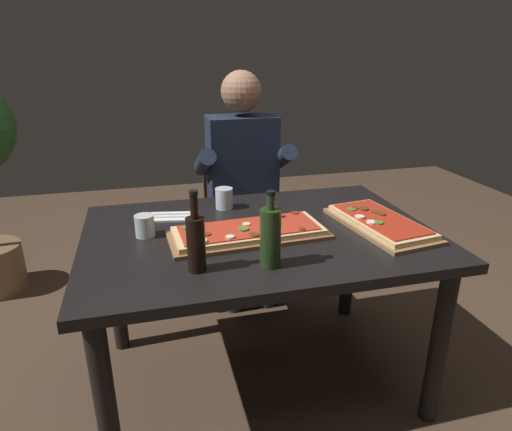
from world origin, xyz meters
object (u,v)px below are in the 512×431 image
Objects in this scene: seated_diner at (244,180)px; tumbler_near_camera at (145,226)px; pizza_rectangular_front at (249,232)px; tumbler_far_side at (224,199)px; wine_bottle_dark at (196,241)px; pizza_rectangular_left at (380,223)px; diner_chair at (240,215)px; oil_bottle_amber at (270,236)px; dining_table at (259,252)px.

tumbler_near_camera is at bearing -129.69° from seated_diner.
tumbler_far_side is at bearing 95.01° from pizza_rectangular_front.
seated_diner is at bearing 78.33° from pizza_rectangular_front.
wine_bottle_dark is 0.21× the size of seated_diner.
pizza_rectangular_left is 1.05m from diner_chair.
seated_diner is (0.15, 1.04, -0.11)m from oil_bottle_amber.
oil_bottle_amber is 3.09× the size of tumbler_near_camera.
seated_diner is (0.11, 0.74, 0.10)m from dining_table.
dining_table is at bearing 170.55° from pizza_rectangular_left.
oil_bottle_amber reaches higher than pizza_rectangular_left.
diner_chair is at bearing 70.79° from wine_bottle_dark.
pizza_rectangular_front is 0.36m from tumbler_far_side.
wine_bottle_dark reaches higher than pizza_rectangular_front.
seated_diner reaches higher than tumbler_near_camera.
oil_bottle_amber is at bearing -97.24° from diner_chair.
pizza_rectangular_front is 0.55m from pizza_rectangular_left.
seated_diner is at bearing -90.00° from diner_chair.
oil_bottle_amber reaches higher than dining_table.
oil_bottle_amber is 2.80× the size of tumbler_far_side.
dining_table is 0.35m from tumbler_far_side.
oil_bottle_amber reaches higher than tumbler_far_side.
oil_bottle_amber is 0.55m from tumbler_near_camera.
tumbler_far_side reaches higher than pizza_rectangular_left.
diner_chair is at bearing 112.65° from pizza_rectangular_left.
pizza_rectangular_front is 0.48× the size of seated_diner.
pizza_rectangular_front is at bearing -15.87° from tumbler_near_camera.
oil_bottle_amber is 0.61m from tumbler_far_side.
pizza_rectangular_front is at bearing -100.15° from diner_chair.
seated_diner is at bearing 65.83° from tumbler_far_side.
tumbler_near_camera is at bearing -125.14° from diner_chair.
wine_bottle_dark is 0.38m from tumbler_near_camera.
seated_diner is at bearing 81.93° from oil_bottle_amber.
pizza_rectangular_front is at bearing -84.99° from tumbler_far_side.
tumbler_far_side is (-0.03, 0.35, 0.02)m from pizza_rectangular_front.
diner_chair reaches higher than tumbler_near_camera.
pizza_rectangular_left is 0.81m from wine_bottle_dark.
seated_diner is at bearing 115.57° from pizza_rectangular_left.
dining_table is 0.37m from oil_bottle_amber.
diner_chair is (0.11, 0.86, -0.16)m from dining_table.
pizza_rectangular_left is at bearing -33.73° from tumbler_far_side.
pizza_rectangular_left is 5.52× the size of tumbler_far_side.
pizza_rectangular_front and pizza_rectangular_left have the same top height.
diner_chair reaches higher than tumbler_far_side.
seated_diner is at bearing 81.77° from dining_table.
diner_chair is at bearing 82.76° from oil_bottle_amber.
tumbler_near_camera is (-0.16, 0.34, -0.06)m from wine_bottle_dark.
wine_bottle_dark is (-0.78, -0.19, 0.09)m from pizza_rectangular_left.
wine_bottle_dark is at bearing 173.37° from oil_bottle_amber.
tumbler_near_camera reaches higher than pizza_rectangular_left.
pizza_rectangular_front is 1.20× the size of pizza_rectangular_left.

